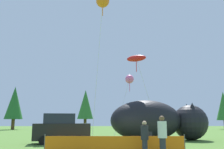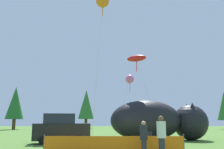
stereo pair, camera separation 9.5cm
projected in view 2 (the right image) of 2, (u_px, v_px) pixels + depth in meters
ground_plane at (120, 147)px, 15.70m from camera, size 120.00×120.00×0.00m
parked_car at (61, 129)px, 18.15m from camera, size 4.27×2.65×2.13m
folding_chair at (149, 137)px, 16.55m from camera, size 0.56×0.56×0.89m
inflatable_cat at (158, 122)px, 20.56m from camera, size 8.62×4.50×3.28m
safety_fence at (114, 146)px, 11.73m from camera, size 6.66×0.17×1.00m
spectator_in_grey_shirt at (161, 135)px, 10.97m from camera, size 0.40×0.40×1.84m
spectator_in_white_shirt at (144, 137)px, 11.30m from camera, size 0.35×0.35×1.62m
kite_pink_octopus at (130, 79)px, 26.11m from camera, size 2.20×2.29×6.37m
kite_red_lizard at (136, 59)px, 23.56m from camera, size 3.25×1.60×7.77m
kite_orange_flower at (103, 1)px, 20.39m from camera, size 1.26×1.15×11.81m
horizon_tree_east at (86, 105)px, 54.68m from camera, size 3.47×3.47×8.28m
horizon_tree_west at (15, 103)px, 46.59m from camera, size 3.32×3.32×7.92m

